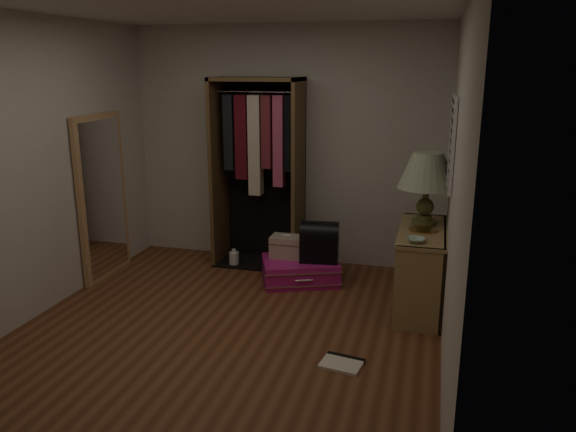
% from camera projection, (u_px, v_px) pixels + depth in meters
% --- Properties ---
extents(ground, '(4.00, 4.00, 0.00)m').
position_uv_depth(ground, '(224.00, 335.00, 4.66)').
color(ground, brown).
rests_on(ground, ground).
extents(room_walls, '(3.52, 4.02, 2.60)m').
position_uv_depth(room_walls, '(229.00, 156.00, 4.29)').
color(room_walls, beige).
rests_on(room_walls, ground).
extents(console_bookshelf, '(0.42, 1.12, 0.75)m').
position_uv_depth(console_bookshelf, '(420.00, 265.00, 5.14)').
color(console_bookshelf, '#987849').
rests_on(console_bookshelf, ground).
extents(open_wardrobe, '(0.95, 0.50, 2.05)m').
position_uv_depth(open_wardrobe, '(260.00, 157.00, 6.06)').
color(open_wardrobe, brown).
rests_on(open_wardrobe, ground).
extents(floor_mirror, '(0.06, 0.80, 1.70)m').
position_uv_depth(floor_mirror, '(103.00, 197.00, 5.80)').
color(floor_mirror, tan).
rests_on(floor_mirror, ground).
extents(pink_suitcase, '(0.93, 0.81, 0.24)m').
position_uv_depth(pink_suitcase, '(300.00, 271.00, 5.79)').
color(pink_suitcase, '#BF1778').
rests_on(pink_suitcase, ground).
extents(train_case, '(0.33, 0.23, 0.24)m').
position_uv_depth(train_case, '(287.00, 246.00, 5.82)').
color(train_case, tan).
rests_on(train_case, pink_suitcase).
extents(black_bag, '(0.41, 0.29, 0.42)m').
position_uv_depth(black_bag, '(320.00, 241.00, 5.68)').
color(black_bag, black).
rests_on(black_bag, pink_suitcase).
extents(table_lamp, '(0.70, 0.70, 0.66)m').
position_uv_depth(table_lamp, '(427.00, 172.00, 5.06)').
color(table_lamp, '#494F26').
rests_on(table_lamp, console_bookshelf).
extents(brass_tray, '(0.30, 0.30, 0.01)m').
position_uv_depth(brass_tray, '(423.00, 230.00, 4.98)').
color(brass_tray, '#B38244').
rests_on(brass_tray, console_bookshelf).
extents(ceramic_bowl, '(0.17, 0.17, 0.04)m').
position_uv_depth(ceramic_bowl, '(415.00, 240.00, 4.65)').
color(ceramic_bowl, '#A2C3A7').
rests_on(ceramic_bowl, console_bookshelf).
extents(white_jug, '(0.13, 0.13, 0.19)m').
position_uv_depth(white_jug, '(234.00, 259.00, 6.26)').
color(white_jug, white).
rests_on(white_jug, ground).
extents(floor_book, '(0.33, 0.28, 0.03)m').
position_uv_depth(floor_book, '(342.00, 363.00, 4.21)').
color(floor_book, '#EDE4C7').
rests_on(floor_book, ground).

